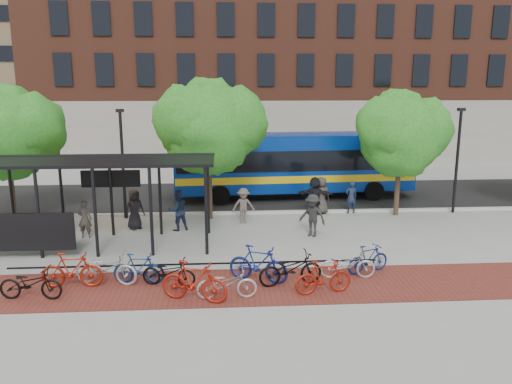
{
  "coord_description": "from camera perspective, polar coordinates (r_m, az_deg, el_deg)",
  "views": [
    {
      "loc": [
        -2.37,
        -19.66,
        6.19
      ],
      "look_at": [
        -0.93,
        1.63,
        1.6
      ],
      "focal_mm": 35.0,
      "sensor_mm": 36.0,
      "label": 1
    }
  ],
  "objects": [
    {
      "name": "bike_1",
      "position": [
        16.65,
        -20.29,
        -8.37
      ],
      "size": [
        1.91,
        0.56,
        1.14
      ],
      "primitive_type": "imported",
      "rotation": [
        0.0,
        0.0,
        1.56
      ],
      "color": "#9B200E",
      "rests_on": "ground"
    },
    {
      "name": "bus",
      "position": [
        27.86,
        4.31,
        3.53
      ],
      "size": [
        13.28,
        3.7,
        3.55
      ],
      "rotation": [
        0.0,
        0.0,
        0.06
      ],
      "color": "navy",
      "rests_on": "ground"
    },
    {
      "name": "pedestrian_1",
      "position": [
        21.68,
        -18.98,
        -2.95
      ],
      "size": [
        0.61,
        0.43,
        1.59
      ],
      "primitive_type": "imported",
      "rotation": [
        0.0,
        0.0,
        3.06
      ],
      "color": "#443C36",
      "rests_on": "ground"
    },
    {
      "name": "bike_5",
      "position": [
        14.78,
        -7.1,
        -10.11
      ],
      "size": [
        2.12,
        1.23,
        1.23
      ],
      "primitive_type": "imported",
      "rotation": [
        0.0,
        0.0,
        1.23
      ],
      "color": "#9B1A0E",
      "rests_on": "ground"
    },
    {
      "name": "bike_7",
      "position": [
        16.09,
        0.26,
        -8.2
      ],
      "size": [
        2.05,
        1.33,
        1.2
      ],
      "primitive_type": "imported",
      "rotation": [
        0.0,
        0.0,
        1.15
      ],
      "color": "navy",
      "rests_on": "ground"
    },
    {
      "name": "bike_2",
      "position": [
        16.59,
        -16.77,
        -8.32
      ],
      "size": [
        2.14,
        1.1,
        1.07
      ],
      "primitive_type": "imported",
      "rotation": [
        0.0,
        0.0,
        1.37
      ],
      "color": "#ABABAD",
      "rests_on": "ground"
    },
    {
      "name": "building_brick",
      "position": [
        47.46,
        11.74,
        16.5
      ],
      "size": [
        55.0,
        14.0,
        20.0
      ],
      "primitive_type": "cube",
      "color": "brown",
      "rests_on": "ground"
    },
    {
      "name": "pedestrian_7",
      "position": [
        24.87,
        10.82,
        -0.58
      ],
      "size": [
        0.63,
        0.45,
        1.61
      ],
      "primitive_type": "imported",
      "rotation": [
        0.0,
        0.0,
        3.25
      ],
      "color": "#1A233C",
      "rests_on": "ground"
    },
    {
      "name": "tree_a",
      "position": [
        24.98,
        -26.48,
        6.4
      ],
      "size": [
        4.9,
        4.0,
        6.18
      ],
      "color": "#382619",
      "rests_on": "ground"
    },
    {
      "name": "ground",
      "position": [
        20.74,
        2.88,
        -5.24
      ],
      "size": [
        160.0,
        160.0,
        0.0
      ],
      "primitive_type": "plane",
      "color": "#9E9E99",
      "rests_on": "ground"
    },
    {
      "name": "bike_6",
      "position": [
        14.94,
        -3.36,
        -10.39
      ],
      "size": [
        1.81,
        0.7,
        0.94
      ],
      "primitive_type": "imported",
      "rotation": [
        0.0,
        0.0,
        1.61
      ],
      "color": "#AEADB0",
      "rests_on": "ground"
    },
    {
      "name": "pedestrian_6",
      "position": [
        24.52,
        7.48,
        -0.4
      ],
      "size": [
        0.98,
        0.73,
        1.82
      ],
      "primitive_type": "imported",
      "rotation": [
        0.0,
        0.0,
        3.32
      ],
      "color": "#38322C",
      "rests_on": "ground"
    },
    {
      "name": "pedestrian_2",
      "position": [
        21.78,
        -8.94,
        -2.06
      ],
      "size": [
        1.09,
        1.0,
        1.81
      ],
      "primitive_type": "imported",
      "rotation": [
        0.0,
        0.0,
        3.6
      ],
      "color": "#1E2847",
      "rests_on": "ground"
    },
    {
      "name": "pedestrian_9",
      "position": [
        20.8,
        6.47,
        -2.68
      ],
      "size": [
        1.33,
        1.21,
        1.79
      ],
      "primitive_type": "imported",
      "rotation": [
        0.0,
        0.0,
        5.66
      ],
      "color": "black",
      "rests_on": "ground"
    },
    {
      "name": "pedestrian_0",
      "position": [
        22.41,
        -13.71,
        -1.91
      ],
      "size": [
        1.03,
        0.96,
        1.77
      ],
      "primitive_type": "imported",
      "rotation": [
        0.0,
        0.0,
        0.64
      ],
      "color": "black",
      "rests_on": "ground"
    },
    {
      "name": "pedestrian_3",
      "position": [
        22.68,
        -1.45,
        -1.58
      ],
      "size": [
        1.09,
        0.68,
        1.63
      ],
      "primitive_type": "imported",
      "rotation": [
        0.0,
        0.0,
        0.07
      ],
      "color": "brown",
      "rests_on": "ground"
    },
    {
      "name": "bike_8",
      "position": [
        15.87,
        3.96,
        -8.74
      ],
      "size": [
        2.15,
        1.08,
        1.08
      ],
      "primitive_type": "imported",
      "rotation": [
        0.0,
        0.0,
        1.75
      ],
      "color": "black",
      "rests_on": "ground"
    },
    {
      "name": "building_tower",
      "position": [
        61.83,
        -17.64,
        19.79
      ],
      "size": [
        22.0,
        22.0,
        30.0
      ],
      "primitive_type": "cube",
      "color": "#7A664C",
      "rests_on": "ground"
    },
    {
      "name": "tree_b",
      "position": [
        23.08,
        -5.23,
        7.79
      ],
      "size": [
        5.15,
        4.2,
        6.47
      ],
      "color": "#382619",
      "rests_on": "ground"
    },
    {
      "name": "lamp_post_left",
      "position": [
        23.96,
        -15.0,
        3.46
      ],
      "size": [
        0.35,
        0.2,
        5.12
      ],
      "color": "black",
      "rests_on": "ground"
    },
    {
      "name": "bike_3",
      "position": [
        16.42,
        -13.24,
        -8.5
      ],
      "size": [
        1.68,
        0.62,
        0.99
      ],
      "primitive_type": "imported",
      "rotation": [
        0.0,
        0.0,
        1.48
      ],
      "color": "navy",
      "rests_on": "ground"
    },
    {
      "name": "bike_4",
      "position": [
        16.03,
        -9.94,
        -9.02
      ],
      "size": [
        1.81,
        0.97,
        0.9
      ],
      "primitive_type": "imported",
      "rotation": [
        0.0,
        0.0,
        1.34
      ],
      "color": "black",
      "rests_on": "ground"
    },
    {
      "name": "pedestrian_5",
      "position": [
        24.35,
        6.72,
        -0.41
      ],
      "size": [
        1.82,
        1.01,
        1.87
      ],
      "primitive_type": "imported",
      "rotation": [
        0.0,
        0.0,
        2.86
      ],
      "color": "black",
      "rests_on": "ground"
    },
    {
      "name": "asphalt_street",
      "position": [
        28.44,
        1.0,
        -0.42
      ],
      "size": [
        160.0,
        8.0,
        0.01
      ],
      "primitive_type": "cube",
      "color": "black",
      "rests_on": "ground"
    },
    {
      "name": "bike_11",
      "position": [
        17.27,
        12.69,
        -7.46
      ],
      "size": [
        1.67,
        1.02,
        0.97
      ],
      "primitive_type": "imported",
      "rotation": [
        0.0,
        0.0,
        1.95
      ],
      "color": "navy",
      "rests_on": "ground"
    },
    {
      "name": "bus_shelter",
      "position": [
        20.28,
        -20.35,
        2.33
      ],
      "size": [
        10.6,
        3.07,
        3.6
      ],
      "color": "black",
      "rests_on": "ground"
    },
    {
      "name": "tree_c",
      "position": [
        24.61,
        16.36,
        6.67
      ],
      "size": [
        4.66,
        3.8,
        5.92
      ],
      "color": "#382619",
      "rests_on": "ground"
    },
    {
      "name": "bike_rack_rail",
      "position": [
        16.77,
        -6.87,
        -9.61
      ],
      "size": [
        12.0,
        0.05,
        0.95
      ],
      "primitive_type": "cube",
      "color": "black",
      "rests_on": "ground"
    },
    {
      "name": "bike_0",
      "position": [
        16.26,
        -24.36,
        -9.51
      ],
      "size": [
        1.91,
        0.82,
        0.98
      ],
      "primitive_type": "imported",
      "rotation": [
        0.0,
        0.0,
        1.48
      ],
      "color": "black",
      "rests_on": "ground"
    },
    {
      "name": "brick_strip",
      "position": [
        15.91,
        -2.27,
        -10.75
      ],
      "size": [
        24.0,
        3.0,
        0.01
      ],
      "primitive_type": "cube",
      "color": "maroon",
      "rests_on": "ground"
    },
    {
      "name": "curb",
      "position": [
        24.55,
        1.79,
        -2.32
      ],
      "size": [
        160.0,
        0.25,
        0.12
      ],
      "primitive_type": "cube",
      "color": "#B7B7B2",
      "rests_on": "ground"
    },
    {
      "name": "bike_10",
      "position": [
        16.68,
        10.43,
        -8.1
      ],
      "size": [
        1.84,
        0.73,
        0.95
      ],
      "primitive_type": "imported",
      "rotation": [
        0.0,
        0.0,
        1.52
      ],
      "color": "#B6B6B9",
      "rests_on": "ground"
    },
    {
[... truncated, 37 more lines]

